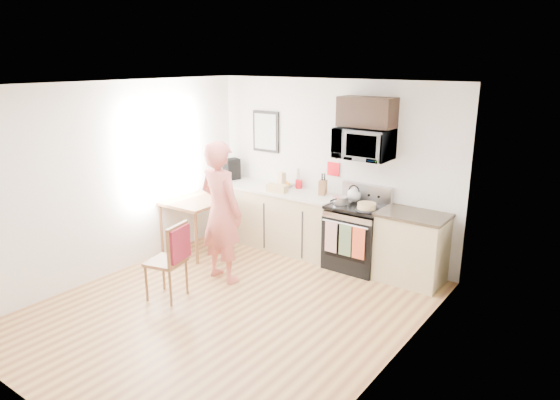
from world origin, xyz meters
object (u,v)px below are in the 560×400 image
Objects in this scene: chair at (174,252)px; range at (356,238)px; person at (221,212)px; cake at (367,207)px; microwave at (364,144)px; dining_table at (194,206)px.

range is at bearing 45.95° from chair.
person is 1.93m from cake.
range is 2.56m from chair.
microwave is 0.78× the size of chair.
person is 2.13× the size of dining_table.
range is at bearing 142.72° from cake.
chair is (-1.31, -2.19, 0.19)m from range.
person is 0.86m from chair.
range is 1.53× the size of microwave.
cake is (1.52, 2.03, 0.34)m from chair.
cake is at bearing 39.96° from chair.
dining_table is at bearing -156.33° from microwave.
range is 1.19× the size of chair.
cake is (0.21, -0.27, -0.79)m from microwave.
range is at bearing -89.94° from microwave.
microwave reaches higher than dining_table.
microwave is 0.86× the size of dining_table.
range is 1.33m from microwave.
microwave is 0.86m from cake.
dining_table is 2.94× the size of cake.
microwave reaches higher than range.
chair is 2.56m from cake.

